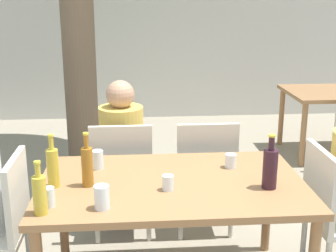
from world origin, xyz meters
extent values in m
cube|color=beige|center=(0.00, 4.21, 1.40)|extent=(10.00, 0.08, 2.80)
cylinder|color=brown|center=(-0.73, 2.12, 1.38)|extent=(0.32, 0.32, 2.77)
cube|color=#996B42|center=(0.00, 0.00, 0.71)|extent=(1.54, 0.96, 0.04)
cylinder|color=#996B42|center=(-0.71, 0.42, 0.35)|extent=(0.06, 0.06, 0.69)
cylinder|color=#996B42|center=(0.71, 0.42, 0.35)|extent=(0.06, 0.06, 0.69)
cube|color=#996B42|center=(2.03, 2.41, 0.71)|extent=(1.06, 0.86, 0.04)
cylinder|color=#996B42|center=(1.56, 2.04, 0.35)|extent=(0.06, 0.06, 0.69)
cylinder|color=#996B42|center=(1.56, 2.77, 0.35)|extent=(0.06, 0.06, 0.69)
cube|color=beige|center=(-0.89, 0.00, 0.68)|extent=(0.04, 0.44, 0.45)
cylinder|color=beige|center=(-0.90, 0.19, 0.21)|extent=(0.04, 0.04, 0.42)
cube|color=beige|center=(0.89, 0.00, 0.68)|extent=(0.04, 0.44, 0.45)
cylinder|color=beige|center=(0.90, 0.19, 0.21)|extent=(0.04, 0.04, 0.42)
cube|color=beige|center=(-0.31, 0.80, 0.43)|extent=(0.44, 0.44, 0.04)
cube|color=beige|center=(-0.31, 0.60, 0.68)|extent=(0.44, 0.04, 0.45)
cylinder|color=beige|center=(-0.12, 0.99, 0.21)|extent=(0.04, 0.04, 0.42)
cylinder|color=beige|center=(-0.50, 0.99, 0.21)|extent=(0.04, 0.04, 0.42)
cylinder|color=beige|center=(-0.12, 0.61, 0.21)|extent=(0.04, 0.04, 0.42)
cylinder|color=beige|center=(-0.50, 0.61, 0.21)|extent=(0.04, 0.04, 0.42)
cube|color=beige|center=(0.31, 0.80, 0.43)|extent=(0.44, 0.44, 0.04)
cube|color=beige|center=(0.31, 0.60, 0.68)|extent=(0.44, 0.04, 0.45)
cylinder|color=beige|center=(0.50, 0.99, 0.21)|extent=(0.04, 0.04, 0.42)
cylinder|color=beige|center=(0.12, 0.99, 0.21)|extent=(0.04, 0.04, 0.42)
cylinder|color=beige|center=(0.50, 0.61, 0.21)|extent=(0.04, 0.04, 0.42)
cylinder|color=beige|center=(0.12, 0.61, 0.21)|extent=(0.04, 0.04, 0.42)
cylinder|color=beige|center=(1.84, 1.85, 0.21)|extent=(0.04, 0.04, 0.42)
cube|color=#383842|center=(-0.31, 1.06, 0.23)|extent=(0.30, 0.40, 0.45)
cylinder|color=gold|center=(-0.31, 0.86, 0.71)|extent=(0.33, 0.33, 0.52)
sphere|color=tan|center=(-0.31, 0.86, 1.07)|extent=(0.21, 0.21, 0.21)
cylinder|color=#331923|center=(0.54, -0.13, 0.84)|extent=(0.08, 0.08, 0.22)
cylinder|color=#331923|center=(0.54, -0.13, 0.99)|extent=(0.03, 0.03, 0.08)
cylinder|color=gold|center=(0.54, -0.13, 1.04)|extent=(0.04, 0.04, 0.01)
cylinder|color=gold|center=(-0.69, -0.36, 0.83)|extent=(0.07, 0.07, 0.20)
cylinder|color=gold|center=(-0.69, -0.36, 0.96)|extent=(0.03, 0.03, 0.07)
cylinder|color=gold|center=(-0.69, -0.36, 1.00)|extent=(0.03, 0.03, 0.01)
cylinder|color=gold|center=(-0.67, -0.02, 0.84)|extent=(0.07, 0.07, 0.22)
cylinder|color=gold|center=(-0.67, -0.02, 0.99)|extent=(0.03, 0.03, 0.08)
cylinder|color=gold|center=(-0.67, -0.02, 1.04)|extent=(0.03, 0.03, 0.01)
cylinder|color=#9E661E|center=(-0.48, -0.02, 0.84)|extent=(0.07, 0.07, 0.23)
cylinder|color=#9E661E|center=(-0.48, -0.02, 1.00)|extent=(0.03, 0.03, 0.08)
cylinder|color=gold|center=(-0.48, -0.02, 1.04)|extent=(0.03, 0.03, 0.01)
cylinder|color=white|center=(-0.03, -0.12, 0.77)|extent=(0.06, 0.06, 0.09)
cylinder|color=white|center=(-0.39, -0.32, 0.79)|extent=(0.08, 0.08, 0.13)
cylinder|color=white|center=(0.39, 0.19, 0.77)|extent=(0.07, 0.07, 0.09)
cylinder|color=silver|center=(-0.66, -0.28, 0.78)|extent=(0.06, 0.06, 0.10)
cylinder|color=silver|center=(-0.45, 0.24, 0.79)|extent=(0.07, 0.07, 0.12)
camera|label=1|loc=(-0.22, -2.52, 1.80)|focal=50.00mm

